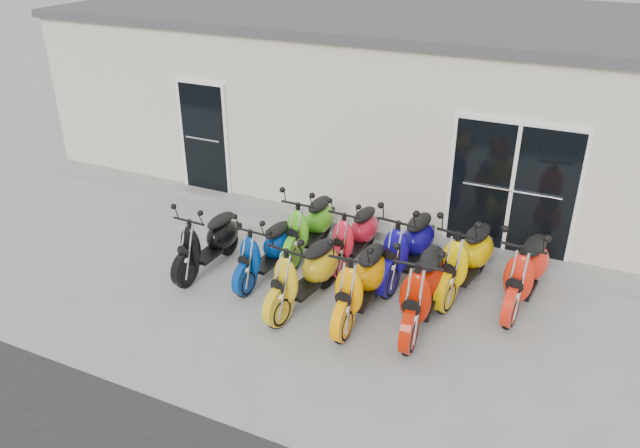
{
  "coord_description": "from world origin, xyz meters",
  "views": [
    {
      "loc": [
        3.69,
        -7.25,
        5.12
      ],
      "look_at": [
        0.0,
        0.6,
        0.75
      ],
      "focal_mm": 35.0,
      "sensor_mm": 36.0,
      "label": 1
    }
  ],
  "objects_px": {
    "scooter_front_orange_b": "(361,273)",
    "scooter_back_red": "(355,227)",
    "scooter_back_green": "(309,217)",
    "scooter_back_blue": "(408,237)",
    "scooter_back_yellow": "(467,249)",
    "scooter_back_extra": "(527,262)",
    "scooter_front_blue": "(265,243)",
    "scooter_front_orange_a": "(304,265)",
    "scooter_front_black": "(207,234)",
    "scooter_front_red": "(424,279)"
  },
  "relations": [
    {
      "from": "scooter_front_orange_b",
      "to": "scooter_back_red",
      "type": "height_order",
      "value": "scooter_front_orange_b"
    },
    {
      "from": "scooter_back_green",
      "to": "scooter_back_red",
      "type": "height_order",
      "value": "scooter_back_green"
    },
    {
      "from": "scooter_back_blue",
      "to": "scooter_back_yellow",
      "type": "bearing_deg",
      "value": 4.51
    },
    {
      "from": "scooter_back_yellow",
      "to": "scooter_back_extra",
      "type": "bearing_deg",
      "value": 9.41
    },
    {
      "from": "scooter_front_blue",
      "to": "scooter_back_extra",
      "type": "height_order",
      "value": "scooter_back_extra"
    },
    {
      "from": "scooter_front_blue",
      "to": "scooter_front_orange_a",
      "type": "relative_size",
      "value": 0.91
    },
    {
      "from": "scooter_back_red",
      "to": "scooter_back_yellow",
      "type": "xyz_separation_m",
      "value": [
        1.81,
        -0.12,
        0.09
      ]
    },
    {
      "from": "scooter_front_black",
      "to": "scooter_back_blue",
      "type": "distance_m",
      "value": 3.1
    },
    {
      "from": "scooter_front_blue",
      "to": "scooter_back_red",
      "type": "distance_m",
      "value": 1.48
    },
    {
      "from": "scooter_front_orange_a",
      "to": "scooter_back_yellow",
      "type": "height_order",
      "value": "scooter_back_yellow"
    },
    {
      "from": "scooter_front_black",
      "to": "scooter_front_blue",
      "type": "height_order",
      "value": "scooter_front_black"
    },
    {
      "from": "scooter_front_orange_a",
      "to": "scooter_back_green",
      "type": "relative_size",
      "value": 1.02
    },
    {
      "from": "scooter_front_red",
      "to": "scooter_back_blue",
      "type": "height_order",
      "value": "scooter_front_red"
    },
    {
      "from": "scooter_front_black",
      "to": "scooter_back_green",
      "type": "height_order",
      "value": "scooter_back_green"
    },
    {
      "from": "scooter_front_red",
      "to": "scooter_front_blue",
      "type": "bearing_deg",
      "value": 173.25
    },
    {
      "from": "scooter_back_green",
      "to": "scooter_back_extra",
      "type": "xyz_separation_m",
      "value": [
        3.44,
        -0.06,
        0.05
      ]
    },
    {
      "from": "scooter_back_blue",
      "to": "scooter_back_extra",
      "type": "xyz_separation_m",
      "value": [
        1.74,
        0.0,
        0.0
      ]
    },
    {
      "from": "scooter_back_green",
      "to": "scooter_back_red",
      "type": "relative_size",
      "value": 1.06
    },
    {
      "from": "scooter_front_red",
      "to": "scooter_back_blue",
      "type": "xyz_separation_m",
      "value": [
        -0.57,
        1.09,
        -0.03
      ]
    },
    {
      "from": "scooter_front_blue",
      "to": "scooter_front_orange_a",
      "type": "bearing_deg",
      "value": -22.4
    },
    {
      "from": "scooter_front_blue",
      "to": "scooter_front_orange_b",
      "type": "relative_size",
      "value": 0.88
    },
    {
      "from": "scooter_front_black",
      "to": "scooter_front_red",
      "type": "relative_size",
      "value": 0.87
    },
    {
      "from": "scooter_front_orange_b",
      "to": "scooter_back_blue",
      "type": "bearing_deg",
      "value": 76.96
    },
    {
      "from": "scooter_back_extra",
      "to": "scooter_front_blue",
      "type": "bearing_deg",
      "value": -160.35
    },
    {
      "from": "scooter_front_red",
      "to": "scooter_back_yellow",
      "type": "distance_m",
      "value": 1.12
    },
    {
      "from": "scooter_front_orange_b",
      "to": "scooter_back_yellow",
      "type": "bearing_deg",
      "value": 45.91
    },
    {
      "from": "scooter_front_red",
      "to": "scooter_back_green",
      "type": "distance_m",
      "value": 2.54
    },
    {
      "from": "scooter_front_black",
      "to": "scooter_front_red",
      "type": "xyz_separation_m",
      "value": [
        3.47,
        0.0,
        0.1
      ]
    },
    {
      "from": "scooter_back_yellow",
      "to": "scooter_front_black",
      "type": "bearing_deg",
      "value": -155.64
    },
    {
      "from": "scooter_back_red",
      "to": "scooter_back_yellow",
      "type": "distance_m",
      "value": 1.82
    },
    {
      "from": "scooter_front_black",
      "to": "scooter_back_red",
      "type": "distance_m",
      "value": 2.32
    },
    {
      "from": "scooter_front_orange_b",
      "to": "scooter_back_green",
      "type": "distance_m",
      "value": 1.95
    },
    {
      "from": "scooter_front_blue",
      "to": "scooter_front_red",
      "type": "height_order",
      "value": "scooter_front_red"
    },
    {
      "from": "scooter_front_red",
      "to": "scooter_back_red",
      "type": "bearing_deg",
      "value": 137.66
    },
    {
      "from": "scooter_front_red",
      "to": "scooter_back_extra",
      "type": "distance_m",
      "value": 1.6
    },
    {
      "from": "scooter_front_black",
      "to": "scooter_back_yellow",
      "type": "bearing_deg",
      "value": 17.83
    },
    {
      "from": "scooter_front_blue",
      "to": "scooter_front_red",
      "type": "bearing_deg",
      "value": -0.34
    },
    {
      "from": "scooter_front_black",
      "to": "scooter_back_extra",
      "type": "xyz_separation_m",
      "value": [
        4.65,
        1.09,
        0.07
      ]
    },
    {
      "from": "scooter_front_orange_a",
      "to": "scooter_front_red",
      "type": "distance_m",
      "value": 1.67
    },
    {
      "from": "scooter_front_orange_a",
      "to": "scooter_back_blue",
      "type": "bearing_deg",
      "value": 59.5
    },
    {
      "from": "scooter_front_blue",
      "to": "scooter_back_blue",
      "type": "xyz_separation_m",
      "value": [
        1.95,
        0.94,
        0.09
      ]
    },
    {
      "from": "scooter_front_black",
      "to": "scooter_back_green",
      "type": "bearing_deg",
      "value": 45.56
    },
    {
      "from": "scooter_front_orange_a",
      "to": "scooter_front_black",
      "type": "bearing_deg",
      "value": 179.81
    },
    {
      "from": "scooter_back_yellow",
      "to": "scooter_back_red",
      "type": "bearing_deg",
      "value": -175.32
    },
    {
      "from": "scooter_front_black",
      "to": "scooter_back_extra",
      "type": "distance_m",
      "value": 4.77
    },
    {
      "from": "scooter_front_black",
      "to": "scooter_back_extra",
      "type": "relative_size",
      "value": 0.9
    },
    {
      "from": "scooter_front_orange_b",
      "to": "scooter_front_black",
      "type": "bearing_deg",
      "value": 175.16
    },
    {
      "from": "scooter_front_red",
      "to": "scooter_back_blue",
      "type": "distance_m",
      "value": 1.23
    },
    {
      "from": "scooter_front_black",
      "to": "scooter_front_blue",
      "type": "distance_m",
      "value": 0.96
    },
    {
      "from": "scooter_back_green",
      "to": "scooter_front_black",
      "type": "bearing_deg",
      "value": -136.99
    }
  ]
}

